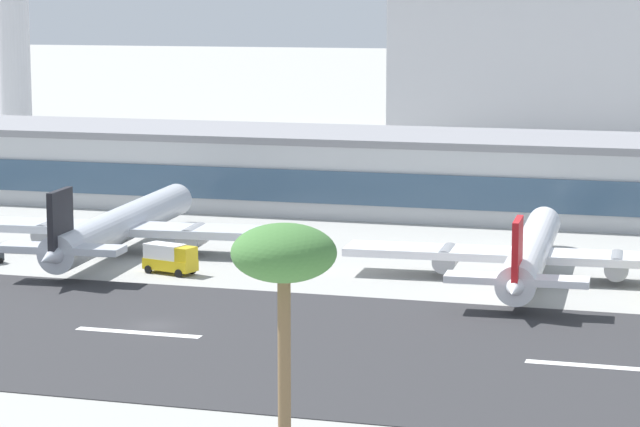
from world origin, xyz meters
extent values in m
plane|color=#9E9E99|center=(0.00, 0.00, 0.00)|extent=(1400.00, 1400.00, 0.00)
cube|color=#2D2D30|center=(0.00, -2.97, 0.04)|extent=(800.00, 40.66, 0.08)
cube|color=white|center=(-0.33, -2.97, 0.09)|extent=(12.00, 1.20, 0.01)
cube|color=white|center=(40.58, -2.97, 0.09)|extent=(12.00, 1.20, 0.01)
cube|color=#B7BABC|center=(5.94, 75.60, 5.00)|extent=(142.02, 23.08, 9.99)
cube|color=#38516B|center=(5.94, 63.90, 4.50)|extent=(137.76, 0.30, 4.50)
cube|color=gray|center=(5.94, 75.60, 10.49)|extent=(143.44, 23.31, 1.00)
cylinder|color=silver|center=(-79.96, 120.45, 22.33)|extent=(6.23, 6.23, 44.66)
cylinder|color=silver|center=(-18.88, 34.83, 3.25)|extent=(7.59, 42.10, 4.19)
sphere|color=silver|center=(-20.59, 55.71, 3.25)|extent=(3.98, 3.98, 3.98)
cone|color=silver|center=(-17.17, 13.95, 3.25)|extent=(4.37, 7.82, 3.77)
cube|color=silver|center=(-18.81, 33.99, 2.83)|extent=(40.09, 9.50, 0.92)
cylinder|color=gray|center=(-9.91, 34.72, 2.09)|extent=(3.19, 6.07, 2.72)
cylinder|color=gray|center=(-27.72, 33.27, 2.09)|extent=(3.19, 6.07, 2.72)
cube|color=silver|center=(-17.31, 15.62, 3.67)|extent=(13.74, 4.54, 0.74)
cube|color=black|center=(-17.31, 15.62, 6.60)|extent=(1.13, 5.69, 6.70)
cylinder|color=black|center=(-18.71, 32.74, 0.58)|extent=(0.75, 0.75, 1.15)
cylinder|color=white|center=(30.14, 32.13, 3.02)|extent=(6.20, 39.09, 3.89)
sphere|color=white|center=(28.98, 51.57, 3.02)|extent=(3.70, 3.70, 3.70)
cone|color=white|center=(31.29, 12.70, 3.02)|extent=(3.91, 7.20, 3.50)
cube|color=white|center=(30.18, 31.36, 2.63)|extent=(40.47, 8.22, 0.86)
cylinder|color=gray|center=(39.21, 31.89, 1.95)|extent=(2.85, 5.59, 2.53)
cylinder|color=gray|center=(21.15, 30.82, 1.95)|extent=(2.85, 5.59, 2.53)
cube|color=white|center=(31.20, 14.26, 3.41)|extent=(13.83, 4.02, 0.69)
cube|color=red|center=(31.20, 14.26, 6.13)|extent=(0.93, 5.28, 6.23)
cylinder|color=black|center=(30.25, 30.19, 0.54)|extent=(0.70, 0.70, 1.07)
cylinder|color=black|center=(-28.94, 23.34, 0.30)|extent=(0.56, 0.65, 0.60)
cube|color=gold|center=(-8.14, 23.36, 1.05)|extent=(6.43, 3.93, 1.20)
cube|color=silver|center=(-8.83, 23.55, 2.45)|extent=(4.78, 3.39, 1.60)
cube|color=gold|center=(-6.06, 22.77, 2.40)|extent=(2.21, 2.58, 1.50)
cylinder|color=black|center=(-6.44, 21.63, 0.45)|extent=(0.94, 0.51, 0.90)
cylinder|color=black|center=(-5.79, 23.94, 0.45)|extent=(0.94, 0.51, 0.90)
cylinder|color=black|center=(-10.49, 22.77, 0.45)|extent=(0.94, 0.51, 0.90)
cylinder|color=black|center=(-9.84, 25.08, 0.45)|extent=(0.94, 0.51, 0.90)
cylinder|color=brown|center=(25.69, -40.48, 7.70)|extent=(0.77, 0.77, 15.41)
ellipsoid|color=#427538|center=(25.69, -40.48, 15.41)|extent=(6.15, 6.15, 3.38)
camera|label=1|loc=(49.95, -115.18, 29.90)|focal=77.96mm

